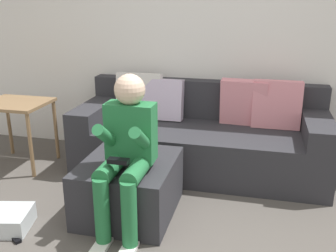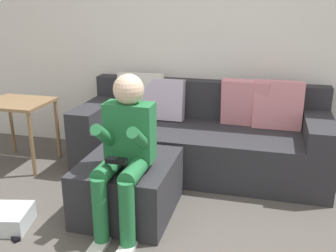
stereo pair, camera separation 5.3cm
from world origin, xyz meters
The scene contains 6 objects.
wall_back centered at (0.00, 2.18, 1.35)m, with size 5.40×0.10×2.70m, color white.
couch_sectional centered at (-0.01, 1.75, 0.32)m, with size 2.35×0.90×0.89m.
ottoman centered at (-0.41, 0.78, 0.22)m, with size 0.69×0.78×0.43m, color #2D2D33.
person_seated centered at (-0.35, 0.57, 0.63)m, with size 0.35×0.64×1.12m.
side_table centered at (-1.78, 1.40, 0.56)m, with size 0.61×0.52×0.65m.
remote_by_storage_bin centered at (-1.08, 0.23, 0.01)m, with size 0.14×0.04×0.02m, color black.
Camera 1 is at (0.52, -1.78, 1.61)m, focal length 41.48 mm.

